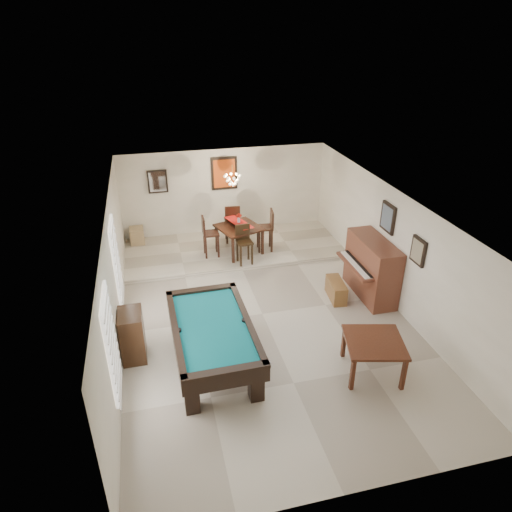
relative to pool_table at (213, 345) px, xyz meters
name	(u,v)px	position (x,y,z in m)	size (l,w,h in m)	color
ground_plane	(262,314)	(1.31, 1.39, -0.45)	(6.00, 9.00, 0.02)	beige
wall_back	(225,193)	(1.31, 5.89, 0.86)	(6.00, 0.04, 2.60)	silver
wall_front	(353,428)	(1.31, -3.11, 0.86)	(6.00, 0.04, 2.60)	silver
wall_left	(115,280)	(-1.69, 1.39, 0.86)	(0.04, 9.00, 2.60)	silver
wall_right	(393,247)	(4.31, 1.39, 0.86)	(0.04, 9.00, 2.60)	silver
ceiling	(263,204)	(1.31, 1.39, 2.16)	(6.00, 9.00, 0.04)	white
dining_step	(234,249)	(1.31, 4.64, -0.38)	(6.00, 2.50, 0.12)	beige
window_left_front	(111,344)	(-1.66, -0.81, 0.96)	(0.06, 1.00, 1.70)	white
window_left_rear	(116,261)	(-1.66, 1.99, 0.96)	(0.06, 1.00, 1.70)	white
pool_table	(213,345)	(0.00, 0.00, 0.00)	(1.43, 2.64, 0.88)	black
square_table	(372,357)	(2.79, -0.90, -0.09)	(1.02, 1.02, 0.71)	#39190E
upright_piano	(365,269)	(3.82, 1.61, 0.26)	(0.94, 1.68, 1.40)	brown
piano_bench	(336,290)	(3.14, 1.62, -0.22)	(0.31, 0.80, 0.44)	brown
apothecary_chest	(132,335)	(-1.45, 0.59, 0.06)	(0.44, 0.66, 0.99)	black
dining_table	(239,237)	(1.40, 4.30, 0.12)	(1.06, 1.06, 0.88)	black
flower_vase	(239,218)	(1.40, 4.30, 0.69)	(0.15, 0.15, 0.26)	#AA1B0E
dining_chair_south	(245,245)	(1.40, 3.64, 0.20)	(0.38, 0.38, 1.03)	black
dining_chair_north	(232,223)	(1.35, 5.04, 0.25)	(0.42, 0.42, 1.13)	black
dining_chair_west	(211,236)	(0.63, 4.28, 0.24)	(0.41, 0.41, 1.12)	black
dining_chair_east	(265,231)	(2.11, 4.27, 0.26)	(0.43, 0.43, 1.16)	black
corner_bench	(137,236)	(-1.32, 5.58, -0.10)	(0.39, 0.49, 0.44)	tan
chandelier	(232,176)	(1.31, 4.59, 1.76)	(0.44, 0.44, 0.60)	#FFE5B2
back_painting	(224,173)	(1.31, 5.85, 1.46)	(0.75, 0.06, 0.95)	#D84C14
back_mirror	(158,182)	(-0.59, 5.85, 1.36)	(0.55, 0.06, 0.65)	white
right_picture_upper	(388,218)	(4.27, 1.69, 1.46)	(0.06, 0.55, 0.65)	slate
right_picture_lower	(418,251)	(4.27, 0.39, 1.26)	(0.06, 0.45, 0.55)	gray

